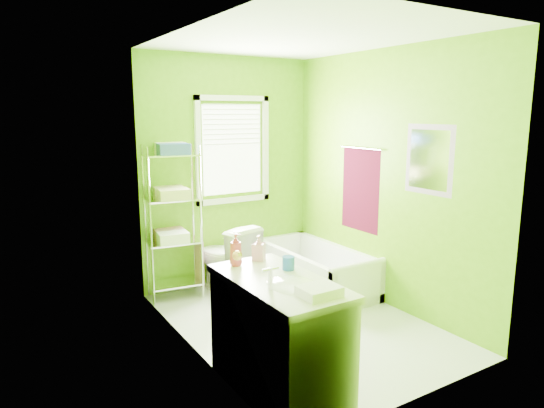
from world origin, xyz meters
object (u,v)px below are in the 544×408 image
vanity (279,333)px  toilet (226,258)px  wire_shelf_unit (173,205)px  bathtub (316,275)px

vanity → toilet: bearing=74.1°
vanity → wire_shelf_unit: (0.03, 2.13, 0.57)m
bathtub → vanity: size_ratio=1.35×
toilet → wire_shelf_unit: 0.84m
toilet → vanity: 2.04m
bathtub → vanity: 2.14m
bathtub → vanity: (-1.47, -1.52, 0.29)m
vanity → wire_shelf_unit: bearing=89.1°
bathtub → vanity: bearing=-134.0°
wire_shelf_unit → bathtub: bearing=-22.8°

